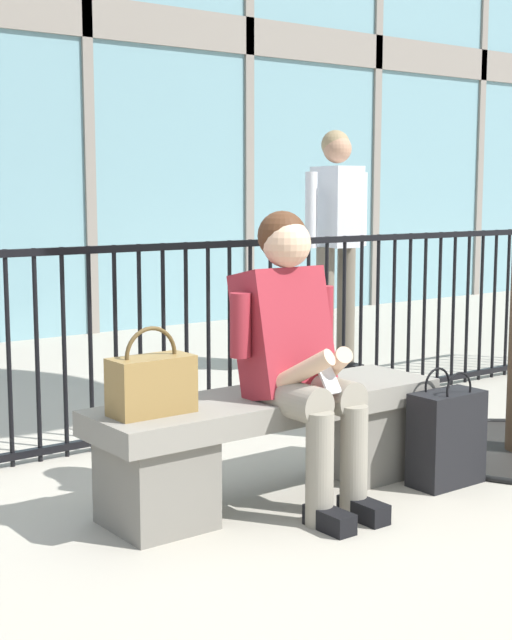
% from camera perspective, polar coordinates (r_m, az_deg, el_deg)
% --- Properties ---
extents(ground_plane, '(60.00, 60.00, 0.00)m').
position_cam_1_polar(ground_plane, '(4.02, 0.87, -10.80)').
color(ground_plane, '#A8A091').
extents(stone_bench, '(1.60, 0.44, 0.45)m').
position_cam_1_polar(stone_bench, '(3.94, 0.88, -7.07)').
color(stone_bench, gray).
rests_on(stone_bench, ground).
extents(seated_person_with_phone, '(0.52, 0.66, 1.21)m').
position_cam_1_polar(seated_person_with_phone, '(3.79, 2.52, -1.83)').
color(seated_person_with_phone, gray).
rests_on(seated_person_with_phone, ground).
extents(handbag_on_bench, '(0.32, 0.16, 0.34)m').
position_cam_1_polar(handbag_on_bench, '(3.55, -6.43, -3.89)').
color(handbag_on_bench, olive).
rests_on(handbag_on_bench, stone_bench).
extents(shopping_bag, '(0.34, 0.18, 0.52)m').
position_cam_1_polar(shopping_bag, '(4.21, 11.62, -7.07)').
color(shopping_bag, black).
rests_on(shopping_bag, ground).
extents(bystander_at_railing, '(0.55, 0.41, 1.71)m').
position_cam_1_polar(bystander_at_railing, '(6.58, 4.95, 5.39)').
color(bystander_at_railing, '#6B6051').
rests_on(bystander_at_railing, ground).
extents(plaza_railing, '(7.59, 0.04, 1.03)m').
position_cam_1_polar(plaza_railing, '(4.77, -7.12, -1.43)').
color(plaza_railing, black).
rests_on(plaza_railing, ground).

